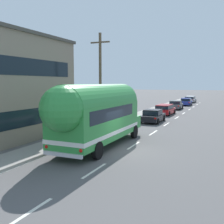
{
  "coord_description": "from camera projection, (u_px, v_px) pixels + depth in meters",
  "views": [
    {
      "loc": [
        5.81,
        -14.96,
        4.2
      ],
      "look_at": [
        -2.14,
        2.87,
        2.06
      ],
      "focal_mm": 42.56,
      "sensor_mm": 36.0,
      "label": 1
    }
  ],
  "objects": [
    {
      "name": "ground_plane",
      "position": [
        125.0,
        151.0,
        16.4
      ],
      "size": [
        300.0,
        300.0,
        0.0
      ],
      "primitive_type": "plane",
      "color": "#565454"
    },
    {
      "name": "car_fifth",
      "position": [
        190.0,
        99.0,
        57.29
      ],
      "size": [
        2.02,
        4.76,
        1.37
      ],
      "color": "silver",
      "rests_on": "ground"
    },
    {
      "name": "car_third",
      "position": [
        176.0,
        105.0,
        42.66
      ],
      "size": [
        1.98,
        4.3,
        1.37
      ],
      "color": "#474C51",
      "rests_on": "ground"
    },
    {
      "name": "sidewalk_slab",
      "position": [
        115.0,
        123.0,
        27.46
      ],
      "size": [
        2.19,
        90.0,
        0.15
      ],
      "primitive_type": "cube",
      "color": "gray",
      "rests_on": "ground"
    },
    {
      "name": "car_fourth",
      "position": [
        186.0,
        101.0,
        50.0
      ],
      "size": [
        2.04,
        4.75,
        1.37
      ],
      "color": "navy",
      "rests_on": "ground"
    },
    {
      "name": "lane_markings",
      "position": [
        144.0,
        121.0,
        29.15
      ],
      "size": [
        3.96,
        80.0,
        0.01
      ],
      "color": "silver",
      "rests_on": "ground"
    },
    {
      "name": "car_lead",
      "position": [
        153.0,
        115.0,
        28.48
      ],
      "size": [
        1.98,
        4.27,
        1.37
      ],
      "color": "black",
      "rests_on": "ground"
    },
    {
      "name": "painted_bus",
      "position": [
        96.0,
        113.0,
        16.83
      ],
      "size": [
        2.63,
        10.73,
        4.12
      ],
      "color": "#2D8C3D",
      "rests_on": "ground"
    },
    {
      "name": "car_second",
      "position": [
        165.0,
        109.0,
        35.14
      ],
      "size": [
        2.04,
        4.59,
        1.37
      ],
      "color": "#A5191E",
      "rests_on": "ground"
    },
    {
      "name": "utility_pole",
      "position": [
        100.0,
        80.0,
        23.27
      ],
      "size": [
        1.8,
        0.24,
        8.5
      ],
      "color": "brown",
      "rests_on": "ground"
    }
  ]
}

